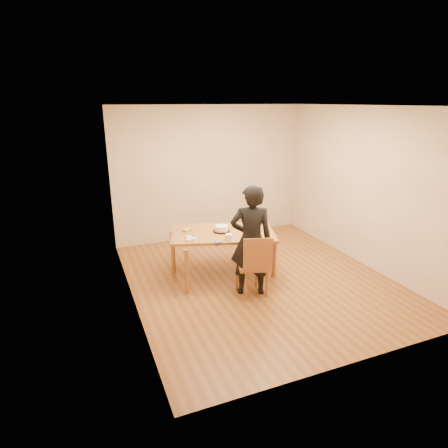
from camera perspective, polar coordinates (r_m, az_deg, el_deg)
name	(u,v)px	position (r m, az deg, el deg)	size (l,w,h in m)	color
room_shell	(251,194)	(6.03, 4.15, 4.65)	(4.00, 4.50, 2.70)	brown
dining_table	(223,233)	(6.05, -0.18, -1.39)	(1.64, 0.97, 0.04)	brown
dining_chair	(252,266)	(5.56, 4.25, -6.41)	(0.39, 0.39, 0.04)	brown
cake_plate	(221,231)	(6.05, -0.39, -1.08)	(0.27, 0.27, 0.02)	red
cake	(221,228)	(6.04, -0.39, -0.68)	(0.22, 0.22, 0.07)	white
frosting_dome	(221,226)	(6.02, -0.39, -0.25)	(0.21, 0.21, 0.03)	white
frosting_tub	(229,237)	(5.70, 0.71, -1.98)	(0.10, 0.10, 0.09)	white
frosting_lid	(217,242)	(5.59, -1.04, -2.82)	(0.08, 0.08, 0.01)	navy
frosting_dollop	(217,242)	(5.59, -1.04, -2.70)	(0.04, 0.04, 0.02)	white
ramekin_green	(189,240)	(5.66, -5.40, -2.49)	(0.08, 0.08, 0.04)	white
ramekin_yellow	(194,239)	(5.69, -4.65, -2.32)	(0.09, 0.09, 0.04)	white
ramekin_multi	(189,238)	(5.75, -5.34, -2.09)	(0.09, 0.09, 0.04)	white
candy_box_pink	(187,231)	(6.10, -5.59, -1.00)	(0.12, 0.06, 0.02)	#C82F67
candy_box_green	(187,229)	(6.10, -5.65, -0.82)	(0.14, 0.07, 0.02)	green
spatula	(219,244)	(5.52, -0.81, -3.10)	(0.16, 0.02, 0.01)	black
person	(251,240)	(5.44, 4.14, -2.52)	(0.61, 0.40, 1.67)	black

